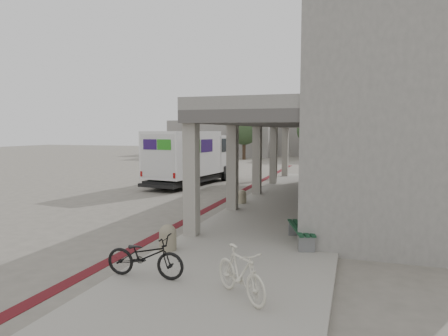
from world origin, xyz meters
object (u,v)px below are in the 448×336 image
(fedex_truck, at_px, (191,156))
(bicycle_black, at_px, (145,256))
(bicycle_cream, at_px, (241,273))
(bench, at_px, (301,231))
(utility_cabinet, at_px, (311,186))

(fedex_truck, bearing_deg, bicycle_black, -63.15)
(fedex_truck, relative_size, bicycle_cream, 4.83)
(fedex_truck, bearing_deg, bench, -46.87)
(bench, relative_size, bicycle_black, 1.14)
(bicycle_black, height_order, bicycle_cream, bicycle_cream)
(fedex_truck, height_order, bench, fedex_truck)
(bicycle_black, bearing_deg, fedex_truck, 16.38)
(bench, xyz_separation_m, utility_cabinet, (-0.53, 7.52, 0.22))
(utility_cabinet, xyz_separation_m, bicycle_black, (-2.17, -11.04, -0.09))
(fedex_truck, xyz_separation_m, bicycle_cream, (7.14, -14.67, -1.06))
(fedex_truck, distance_m, bicycle_cream, 16.35)
(utility_cabinet, relative_size, bicycle_black, 0.63)
(bicycle_black, bearing_deg, bench, -40.43)
(bicycle_cream, bearing_deg, bench, 33.31)
(fedex_truck, bearing_deg, bicycle_cream, -56.49)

